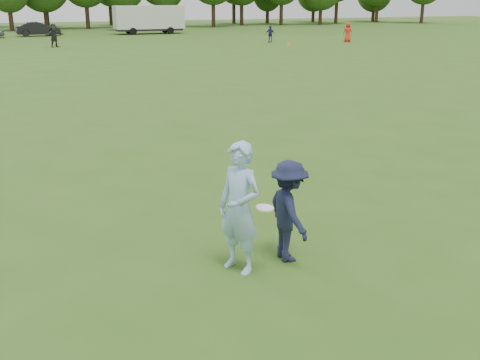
{
  "coord_description": "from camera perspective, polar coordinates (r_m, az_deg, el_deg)",
  "views": [
    {
      "loc": [
        -2.88,
        -6.99,
        4.02
      ],
      "look_at": [
        0.54,
        1.32,
        1.1
      ],
      "focal_mm": 42.0,
      "sensor_mm": 36.0,
      "label": 1
    }
  ],
  "objects": [
    {
      "name": "player_far_b",
      "position": [
        54.97,
        3.07,
        14.59
      ],
      "size": [
        0.88,
        0.92,
        1.54
      ],
      "primitive_type": "imported",
      "rotation": [
        0.0,
        0.0,
        -0.85
      ],
      "color": "navy",
      "rests_on": "ground"
    },
    {
      "name": "player_far_c",
      "position": [
        56.16,
        10.88,
        14.52
      ],
      "size": [
        1.0,
        0.76,
        1.83
      ],
      "primitive_type": "imported",
      "rotation": [
        0.0,
        0.0,
        2.92
      ],
      "color": "red",
      "rests_on": "ground"
    },
    {
      "name": "player_far_d",
      "position": [
        51.88,
        -18.38,
        13.76
      ],
      "size": [
        1.86,
        1.4,
        1.96
      ],
      "primitive_type": "imported",
      "rotation": [
        0.0,
        0.0,
        0.52
      ],
      "color": "#2A2A2A",
      "rests_on": "ground"
    },
    {
      "name": "car_f",
      "position": [
        67.77,
        -19.81,
        14.23
      ],
      "size": [
        4.72,
        1.83,
        1.53
      ],
      "primitive_type": "imported",
      "rotation": [
        0.0,
        0.0,
        1.62
      ],
      "color": "black",
      "rests_on": "ground"
    },
    {
      "name": "defender",
      "position": [
        8.88,
        4.98,
        -3.17
      ],
      "size": [
        0.65,
        1.08,
        1.64
      ],
      "primitive_type": "imported",
      "rotation": [
        0.0,
        0.0,
        1.54
      ],
      "color": "#191E38",
      "rests_on": "ground"
    },
    {
      "name": "field_cone",
      "position": [
        51.68,
        5.0,
        13.64
      ],
      "size": [
        0.28,
        0.28,
        0.3
      ],
      "primitive_type": "cone",
      "color": "orange",
      "rests_on": "ground"
    },
    {
      "name": "ground",
      "position": [
        8.56,
        0.04,
        -10.0
      ],
      "size": [
        200.0,
        200.0,
        0.0
      ],
      "primitive_type": "plane",
      "color": "#345919",
      "rests_on": "ground"
    },
    {
      "name": "cargo_trailer",
      "position": [
        68.94,
        -9.24,
        15.91
      ],
      "size": [
        9.0,
        2.75,
        3.2
      ],
      "color": "silver",
      "rests_on": "ground"
    },
    {
      "name": "thrower",
      "position": [
        8.42,
        -0.05,
        -2.87
      ],
      "size": [
        0.77,
        0.88,
        2.04
      ],
      "primitive_type": "imported",
      "rotation": [
        0.0,
        0.0,
        -1.1
      ],
      "color": "#96BDE8",
      "rests_on": "ground"
    },
    {
      "name": "disc_in_play",
      "position": [
        8.23,
        2.54,
        -2.85
      ],
      "size": [
        0.33,
        0.33,
        0.05
      ],
      "color": "white",
      "rests_on": "ground"
    }
  ]
}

